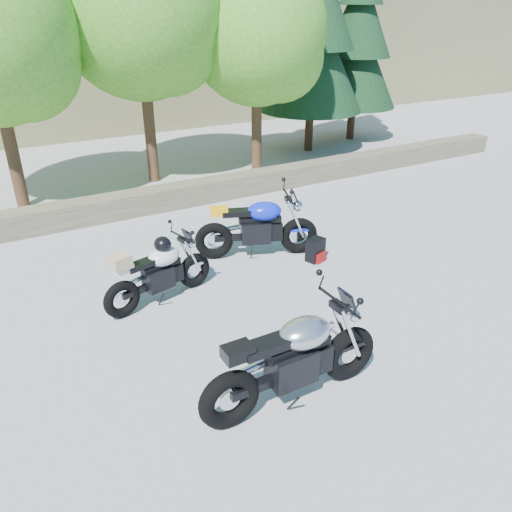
# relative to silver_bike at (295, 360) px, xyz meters

# --- Properties ---
(ground) EXTENTS (90.00, 90.00, 0.00)m
(ground) POSITION_rel_silver_bike_xyz_m (0.54, 1.20, -0.58)
(ground) COLOR gray
(ground) RESTS_ON ground
(stone_wall) EXTENTS (22.00, 0.55, 0.50)m
(stone_wall) POSITION_rel_silver_bike_xyz_m (0.54, 6.70, -0.33)
(stone_wall) COLOR brown
(stone_wall) RESTS_ON ground
(tree_decid_mid) EXTENTS (4.08, 4.08, 6.24)m
(tree_decid_mid) POSITION_rel_silver_bike_xyz_m (1.45, 8.74, 3.46)
(tree_decid_mid) COLOR #382314
(tree_decid_mid) RESTS_ON ground
(tree_decid_right) EXTENTS (3.54, 3.54, 5.41)m
(tree_decid_right) POSITION_rel_silver_bike_xyz_m (4.25, 8.14, 2.92)
(tree_decid_right) COLOR #382314
(tree_decid_right) RESTS_ON ground
(conifer_near) EXTENTS (3.17, 3.17, 7.06)m
(conifer_near) POSITION_rel_silver_bike_xyz_m (6.74, 9.40, 3.10)
(conifer_near) COLOR #382314
(conifer_near) RESTS_ON ground
(conifer_far) EXTENTS (2.82, 2.82, 6.27)m
(conifer_far) POSITION_rel_silver_bike_xyz_m (8.94, 10.00, 2.69)
(conifer_far) COLOR #382314
(conifer_far) RESTS_ON ground
(silver_bike) EXTENTS (2.36, 0.75, 1.19)m
(silver_bike) POSITION_rel_silver_bike_xyz_m (0.00, 0.00, 0.00)
(silver_bike) COLOR black
(silver_bike) RESTS_ON ground
(white_bike) EXTENTS (1.90, 0.72, 1.06)m
(white_bike) POSITION_rel_silver_bike_xyz_m (-0.60, 2.88, -0.05)
(white_bike) COLOR black
(white_bike) RESTS_ON ground
(blue_bike) EXTENTS (2.19, 1.04, 1.15)m
(blue_bike) POSITION_rel_silver_bike_xyz_m (1.52, 3.53, -0.02)
(blue_bike) COLOR black
(blue_bike) RESTS_ON ground
(backpack) EXTENTS (0.37, 0.34, 0.43)m
(backpack) POSITION_rel_silver_bike_xyz_m (2.33, 2.83, -0.37)
(backpack) COLOR black
(backpack) RESTS_ON ground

